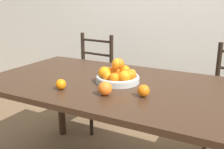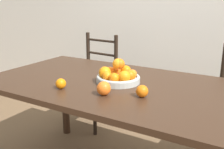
% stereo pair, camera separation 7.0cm
% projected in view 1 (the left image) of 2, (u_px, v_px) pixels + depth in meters
% --- Properties ---
extents(wall_back, '(8.00, 0.06, 2.60)m').
position_uv_depth(wall_back, '(179.00, 0.00, 2.86)').
color(wall_back, silver).
rests_on(wall_back, ground_plane).
extents(dining_table, '(1.79, 0.97, 0.77)m').
position_uv_depth(dining_table, '(116.00, 96.00, 1.75)').
color(dining_table, '#382316').
rests_on(dining_table, ground_plane).
extents(fruit_bowl, '(0.29, 0.29, 0.16)m').
position_uv_depth(fruit_bowl, '(118.00, 75.00, 1.73)').
color(fruit_bowl, '#B2B7B2').
rests_on(fruit_bowl, dining_table).
extents(orange_loose_0, '(0.06, 0.06, 0.06)m').
position_uv_depth(orange_loose_0, '(61.00, 84.00, 1.59)').
color(orange_loose_0, orange).
rests_on(orange_loose_0, dining_table).
extents(orange_loose_1, '(0.08, 0.08, 0.08)m').
position_uv_depth(orange_loose_1, '(105.00, 88.00, 1.49)').
color(orange_loose_1, orange).
rests_on(orange_loose_1, dining_table).
extents(orange_loose_2, '(0.07, 0.07, 0.07)m').
position_uv_depth(orange_loose_2, '(144.00, 91.00, 1.47)').
color(orange_loose_2, orange).
rests_on(orange_loose_2, dining_table).
extents(chair_left, '(0.45, 0.44, 0.96)m').
position_uv_depth(chair_left, '(89.00, 82.00, 2.78)').
color(chair_left, black).
rests_on(chair_left, ground_plane).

